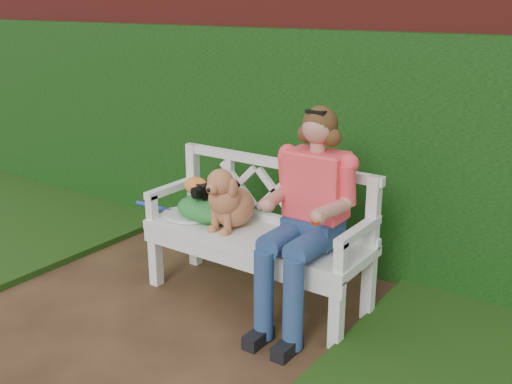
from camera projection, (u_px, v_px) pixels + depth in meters
The scene contains 11 objects.
ground at pixel (121, 337), 3.52m from camera, with size 60.00×60.00×0.00m, color #311F15.
brick_wall at pixel (293, 107), 4.67m from camera, with size 10.00×0.30×2.20m, color maroon.
ivy_hedge at pixel (278, 143), 4.57m from camera, with size 10.00×0.18×1.70m, color #1D5917.
grass_left at pixel (13, 212), 5.53m from camera, with size 2.60×2.00×0.05m, color black.
garden_bench at pixel (256, 266), 3.90m from camera, with size 1.58×0.60×0.48m, color white, non-canonical shape.
seated_woman at pixel (312, 224), 3.53m from camera, with size 0.53×0.71×1.27m, color #E93D74, non-canonical shape.
dog at pixel (231, 197), 3.84m from camera, with size 0.28×0.38×0.42m, color brown, non-canonical shape.
tennis_racket at pixel (182, 214), 4.09m from camera, with size 0.67×0.28×0.03m, color beige, non-canonical shape.
green_bag at pixel (210, 208), 4.02m from camera, with size 0.49×0.38×0.17m, color #18781B, non-canonical shape.
camera_item at pixel (205, 190), 3.97m from camera, with size 0.14×0.10×0.09m, color black.
baseball_glove at pixel (196, 186), 4.02m from camera, with size 0.18×0.14×0.12m, color orange.
Camera 1 is at (2.43, -2.07, 1.90)m, focal length 42.00 mm.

